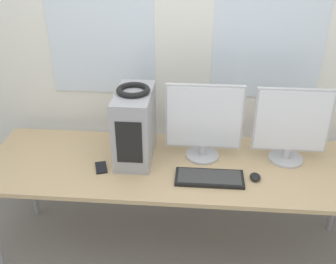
{
  "coord_description": "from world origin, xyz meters",
  "views": [
    {
      "loc": [
        0.11,
        -1.68,
        2.09
      ],
      "look_at": [
        -0.06,
        0.38,
        0.95
      ],
      "focal_mm": 42.0,
      "sensor_mm": 36.0,
      "label": 1
    }
  ],
  "objects_px": {
    "pc_tower": "(135,126)",
    "monitor_right_near": "(291,126)",
    "monitor_main": "(204,122)",
    "keyboard": "(209,178)",
    "mouse": "(255,177)",
    "headphones": "(133,90)",
    "cell_phone": "(101,168)"
  },
  "relations": [
    {
      "from": "pc_tower",
      "to": "monitor_main",
      "type": "distance_m",
      "value": 0.43
    },
    {
      "from": "pc_tower",
      "to": "monitor_right_near",
      "type": "relative_size",
      "value": 0.91
    },
    {
      "from": "pc_tower",
      "to": "monitor_main",
      "type": "relative_size",
      "value": 0.9
    },
    {
      "from": "monitor_right_near",
      "to": "cell_phone",
      "type": "distance_m",
      "value": 1.2
    },
    {
      "from": "mouse",
      "to": "pc_tower",
      "type": "bearing_deg",
      "value": 165.3
    },
    {
      "from": "pc_tower",
      "to": "monitor_right_near",
      "type": "distance_m",
      "value": 0.96
    },
    {
      "from": "pc_tower",
      "to": "mouse",
      "type": "relative_size",
      "value": 5.44
    },
    {
      "from": "mouse",
      "to": "cell_phone",
      "type": "xyz_separation_m",
      "value": [
        -0.94,
        0.04,
        -0.01
      ]
    },
    {
      "from": "keyboard",
      "to": "monitor_main",
      "type": "bearing_deg",
      "value": 99.83
    },
    {
      "from": "monitor_main",
      "to": "monitor_right_near",
      "type": "xyz_separation_m",
      "value": [
        0.53,
        0.0,
        -0.01
      ]
    },
    {
      "from": "keyboard",
      "to": "monitor_right_near",
      "type": "bearing_deg",
      "value": 27.81
    },
    {
      "from": "keyboard",
      "to": "headphones",
      "type": "bearing_deg",
      "value": 154.84
    },
    {
      "from": "keyboard",
      "to": "mouse",
      "type": "distance_m",
      "value": 0.27
    },
    {
      "from": "monitor_right_near",
      "to": "keyboard",
      "type": "bearing_deg",
      "value": -152.19
    },
    {
      "from": "headphones",
      "to": "mouse",
      "type": "distance_m",
      "value": 0.89
    },
    {
      "from": "mouse",
      "to": "cell_phone",
      "type": "height_order",
      "value": "mouse"
    },
    {
      "from": "pc_tower",
      "to": "headphones",
      "type": "distance_m",
      "value": 0.24
    },
    {
      "from": "pc_tower",
      "to": "mouse",
      "type": "height_order",
      "value": "pc_tower"
    },
    {
      "from": "headphones",
      "to": "monitor_right_near",
      "type": "relative_size",
      "value": 0.41
    },
    {
      "from": "monitor_main",
      "to": "keyboard",
      "type": "relative_size",
      "value": 1.23
    },
    {
      "from": "monitor_main",
      "to": "mouse",
      "type": "relative_size",
      "value": 6.06
    },
    {
      "from": "headphones",
      "to": "mouse",
      "type": "xyz_separation_m",
      "value": [
        0.74,
        -0.2,
        -0.45
      ]
    },
    {
      "from": "headphones",
      "to": "monitor_main",
      "type": "height_order",
      "value": "monitor_main"
    },
    {
      "from": "headphones",
      "to": "keyboard",
      "type": "height_order",
      "value": "headphones"
    },
    {
      "from": "keyboard",
      "to": "cell_phone",
      "type": "bearing_deg",
      "value": 174.64
    },
    {
      "from": "pc_tower",
      "to": "headphones",
      "type": "height_order",
      "value": "headphones"
    },
    {
      "from": "monitor_main",
      "to": "keyboard",
      "type": "height_order",
      "value": "monitor_main"
    },
    {
      "from": "pc_tower",
      "to": "keyboard",
      "type": "distance_m",
      "value": 0.56
    },
    {
      "from": "headphones",
      "to": "monitor_right_near",
      "type": "height_order",
      "value": "monitor_right_near"
    },
    {
      "from": "pc_tower",
      "to": "mouse",
      "type": "bearing_deg",
      "value": -14.7
    },
    {
      "from": "pc_tower",
      "to": "monitor_right_near",
      "type": "bearing_deg",
      "value": 2.19
    },
    {
      "from": "mouse",
      "to": "cell_phone",
      "type": "relative_size",
      "value": 0.59
    }
  ]
}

